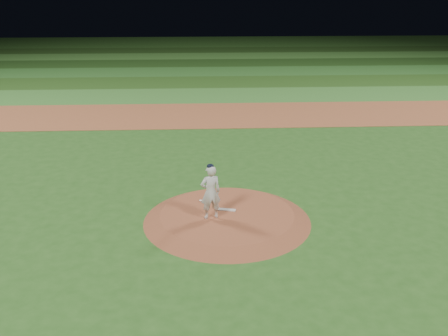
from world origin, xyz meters
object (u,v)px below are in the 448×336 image
at_px(pitcher_on_mound, 211,192).
at_px(rosin_bag, 201,201).
at_px(pitchers_mound, 227,217).
at_px(pitching_rubber, 226,210).

bearing_deg(pitcher_on_mound, rosin_bag, 103.68).
height_order(pitchers_mound, rosin_bag, rosin_bag).
distance_m(pitchers_mound, pitching_rubber, 0.29).
relative_size(pitching_rubber, pitcher_on_mound, 0.34).
distance_m(pitching_rubber, pitcher_on_mound, 1.17).
bearing_deg(rosin_bag, pitchers_mound, -49.54).
relative_size(pitchers_mound, pitching_rubber, 8.74).
bearing_deg(rosin_bag, pitching_rubber, -41.67).
height_order(pitching_rubber, rosin_bag, rosin_bag).
relative_size(rosin_bag, pitcher_on_mound, 0.06).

